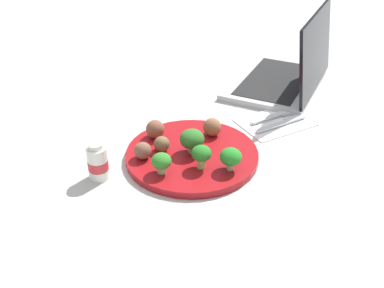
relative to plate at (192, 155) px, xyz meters
name	(u,v)px	position (x,y,z in m)	size (l,w,h in m)	color
ground_plane	(192,158)	(0.00, 0.00, -0.01)	(4.00, 4.00, 0.00)	#B2B2AD
plate	(192,155)	(0.00, 0.00, 0.00)	(0.28, 0.28, 0.02)	maroon
broccoli_floret_near_rim	(193,140)	(0.00, 0.00, 0.04)	(0.05, 0.05, 0.05)	#96C76B
broccoli_floret_back_left	(201,154)	(-0.02, -0.06, 0.04)	(0.04, 0.04, 0.05)	#A4C36B
broccoli_floret_mid_left	(161,162)	(-0.09, -0.03, 0.03)	(0.04, 0.04, 0.04)	#A9BF7D
broccoli_floret_front_right	(231,157)	(0.03, -0.09, 0.04)	(0.04, 0.04, 0.05)	#A5BE80
meatball_back_right	(162,144)	(-0.05, 0.04, 0.02)	(0.03, 0.03, 0.03)	brown
meatball_mid_left	(212,127)	(0.08, 0.03, 0.03)	(0.04, 0.04, 0.04)	brown
meatball_far_rim	(155,129)	(-0.03, 0.10, 0.03)	(0.04, 0.04, 0.04)	brown
meatball_front_right	(143,151)	(-0.10, 0.04, 0.03)	(0.04, 0.04, 0.04)	brown
napkin	(276,122)	(0.25, 0.02, -0.01)	(0.17, 0.12, 0.01)	white
fork	(274,116)	(0.26, 0.04, 0.00)	(0.12, 0.02, 0.01)	silver
knife	(283,123)	(0.26, 0.00, 0.00)	(0.15, 0.02, 0.01)	silver
yogurt_bottle	(98,163)	(-0.19, 0.04, 0.03)	(0.04, 0.04, 0.08)	white
laptop	(287,74)	(0.41, 0.16, 0.03)	(0.39, 0.36, 0.22)	#B7B7B7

